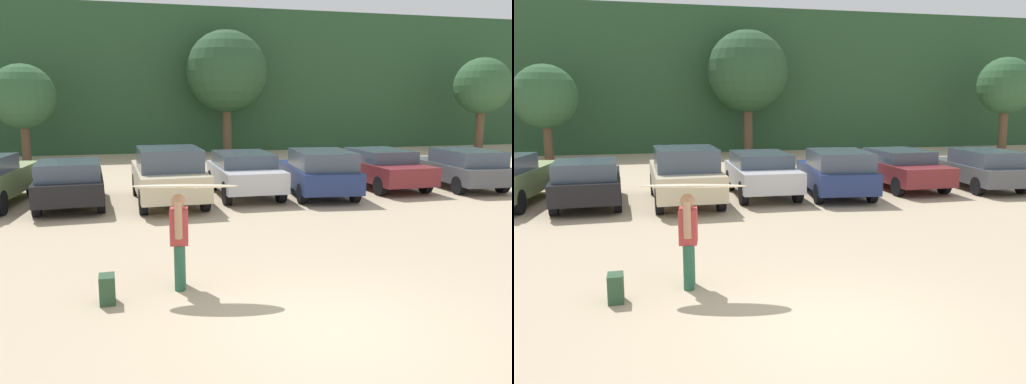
# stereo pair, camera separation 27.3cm
# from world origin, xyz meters

# --- Properties ---
(ground_plane) EXTENTS (120.00, 120.00, 0.00)m
(ground_plane) POSITION_xyz_m (0.00, 0.00, 0.00)
(ground_plane) COLOR tan
(hillside_ridge) EXTENTS (108.00, 12.00, 8.45)m
(hillside_ridge) POSITION_xyz_m (0.00, 31.39, 4.23)
(hillside_ridge) COLOR #284C2D
(hillside_ridge) RESTS_ON ground_plane
(tree_ridge_back) EXTENTS (3.17, 3.17, 4.84)m
(tree_ridge_back) POSITION_xyz_m (-6.97, 22.07, 3.23)
(tree_ridge_back) COLOR brown
(tree_ridge_back) RESTS_ON ground_plane
(tree_far_left) EXTENTS (4.56, 4.56, 6.96)m
(tree_far_left) POSITION_xyz_m (3.54, 23.69, 4.65)
(tree_far_left) COLOR brown
(tree_far_left) RESTS_ON ground_plane
(tree_center) EXTENTS (3.34, 3.34, 5.60)m
(tree_center) POSITION_xyz_m (18.83, 21.66, 3.88)
(tree_center) COLOR brown
(tree_center) RESTS_ON ground_plane
(parked_car_black) EXTENTS (2.02, 4.19, 1.39)m
(parked_car_black) POSITION_xyz_m (-4.09, 9.89, 0.74)
(parked_car_black) COLOR black
(parked_car_black) RESTS_ON ground_plane
(parked_car_champagne) EXTENTS (1.99, 4.79, 1.73)m
(parked_car_champagne) POSITION_xyz_m (-1.25, 9.66, 0.88)
(parked_car_champagne) COLOR beige
(parked_car_champagne) RESTS_ON ground_plane
(parked_car_silver) EXTENTS (1.96, 4.07, 1.41)m
(parked_car_silver) POSITION_xyz_m (1.28, 10.31, 0.79)
(parked_car_silver) COLOR silver
(parked_car_silver) RESTS_ON ground_plane
(parked_car_navy) EXTENTS (2.33, 4.33, 1.52)m
(parked_car_navy) POSITION_xyz_m (3.62, 9.66, 0.80)
(parked_car_navy) COLOR navy
(parked_car_navy) RESTS_ON ground_plane
(parked_car_maroon) EXTENTS (1.95, 4.31, 1.36)m
(parked_car_maroon) POSITION_xyz_m (6.42, 10.66, 0.74)
(parked_car_maroon) COLOR maroon
(parked_car_maroon) RESTS_ON ground_plane
(parked_car_dark_gray) EXTENTS (2.08, 4.47, 1.40)m
(parked_car_dark_gray) POSITION_xyz_m (9.11, 9.93, 0.74)
(parked_car_dark_gray) COLOR #4C4F54
(parked_car_dark_gray) RESTS_ON ground_plane
(person_adult) EXTENTS (0.35, 0.63, 1.59)m
(person_adult) POSITION_xyz_m (-1.82, 2.17, 0.90)
(person_adult) COLOR #26593F
(person_adult) RESTS_ON ground_plane
(surfboard_cream) EXTENTS (1.80, 0.88, 0.15)m
(surfboard_cream) POSITION_xyz_m (-1.72, 2.09, 1.74)
(surfboard_cream) COLOR beige
(backpack_dropped) EXTENTS (0.24, 0.34, 0.45)m
(backpack_dropped) POSITION_xyz_m (-3.00, 1.75, 0.22)
(backpack_dropped) COLOR #2D4C33
(backpack_dropped) RESTS_ON ground_plane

